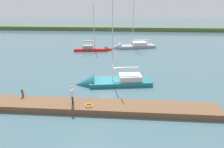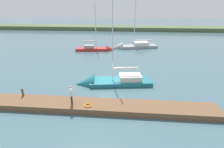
{
  "view_description": "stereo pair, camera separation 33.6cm",
  "coord_description": "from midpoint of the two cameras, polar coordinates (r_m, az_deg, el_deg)",
  "views": [
    {
      "loc": [
        -1.78,
        18.75,
        8.55
      ],
      "look_at": [
        -0.47,
        0.66,
        1.37
      ],
      "focal_mm": 28.81,
      "sensor_mm": 36.0,
      "label": 1
    },
    {
      "loc": [
        -2.12,
        18.72,
        8.55
      ],
      "look_at": [
        -0.47,
        0.66,
        1.37
      ],
      "focal_mm": 28.81,
      "sensor_mm": 36.0,
      "label": 2
    }
  ],
  "objects": [
    {
      "name": "person_on_dock",
      "position": [
        15.48,
        -12.23,
        -6.14
      ],
      "size": [
        0.32,
        0.62,
        1.67
      ],
      "rotation": [
        0.0,
        0.0,
        3.37
      ],
      "color": "#28282D",
      "rests_on": "dock_pier"
    },
    {
      "name": "sailboat_far_right",
      "position": [
        35.15,
        -4.29,
        7.82
      ],
      "size": [
        7.53,
        2.52,
        9.37
      ],
      "rotation": [
        0.0,
        0.0,
        3.25
      ],
      "color": "#B22823",
      "rests_on": "ground_plane"
    },
    {
      "name": "sailboat_behind_pier",
      "position": [
        37.24,
        6.22,
        8.51
      ],
      "size": [
        9.51,
        4.58,
        11.54
      ],
      "rotation": [
        0.0,
        0.0,
        0.26
      ],
      "color": "gray",
      "rests_on": "ground_plane"
    },
    {
      "name": "ground_plane",
      "position": [
        20.69,
        -0.65,
        -2.83
      ],
      "size": [
        200.0,
        200.0,
        0.0
      ],
      "primitive_type": "plane",
      "color": "#42606B"
    },
    {
      "name": "sailboat_mid_channel",
      "position": [
        20.37,
        -1.09,
        -2.91
      ],
      "size": [
        8.75,
        3.53,
        10.45
      ],
      "rotation": [
        0.0,
        0.0,
        0.15
      ],
      "color": "#1E6B75",
      "rests_on": "ground_plane"
    },
    {
      "name": "dock_pier",
      "position": [
        15.75,
        -2.72,
        -10.21
      ],
      "size": [
        19.65,
        2.15,
        0.52
      ],
      "primitive_type": "cube",
      "color": "brown",
      "rests_on": "ground_plane"
    },
    {
      "name": "far_shoreline",
      "position": [
        64.03,
        3.53,
        13.87
      ],
      "size": [
        180.0,
        8.0,
        2.4
      ],
      "primitive_type": "cube",
      "color": "#4C603D",
      "rests_on": "ground_plane"
    },
    {
      "name": "life_ring_buoy",
      "position": [
        15.4,
        -7.03,
        -9.81
      ],
      "size": [
        0.66,
        0.66,
        0.1
      ],
      "primitive_type": "torus",
      "color": "orange",
      "rests_on": "dock_pier"
    },
    {
      "name": "mooring_post_near",
      "position": [
        18.53,
        -26.05,
        -5.19
      ],
      "size": [
        0.19,
        0.19,
        0.75
      ],
      "primitive_type": "cylinder",
      "color": "brown",
      "rests_on": "dock_pier"
    }
  ]
}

